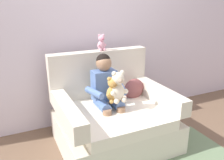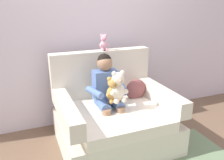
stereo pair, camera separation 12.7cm
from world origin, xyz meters
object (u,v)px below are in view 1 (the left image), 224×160
Objects in this scene: armchair at (113,118)px; plush_cream at (118,87)px; plush_honey at (113,90)px; seated_child at (106,88)px; plush_pink_on_backrest at (101,43)px; throw_pillow at (134,89)px.

plush_cream is (0.00, -0.12, 0.41)m from armchair.
plush_honey is (-0.05, -0.10, 0.38)m from armchair.
seated_child reaches higher than plush_honey.
seated_child is 4.26× the size of plush_pink_on_backrest.
seated_child reaches higher than throw_pillow.
plush_honey is at bearing -85.69° from seated_child.
throw_pillow is (0.35, 0.26, -0.17)m from plush_cream.
plush_cream is (0.06, -0.16, 0.05)m from seated_child.
plush_cream reaches higher than plush_honey.
seated_child is 2.44× the size of plush_cream.
armchair is at bearing -89.53° from plush_pink_on_backrest.
armchair is 0.40m from plush_honey.
plush_honey is at bearing -116.64° from armchair.
plush_honey is at bearing -94.31° from plush_pink_on_backrest.
armchair reaches higher than throw_pillow.
plush_cream is 1.74× the size of plush_pink_on_backrest.
plush_cream is 1.21× the size of plush_honey.
seated_child is 0.18m from plush_cream.
plush_honey is 0.64m from plush_pink_on_backrest.
plush_pink_on_backrest is at bearing 84.95° from armchair.
throw_pillow is (0.32, -0.24, -0.55)m from plush_pink_on_backrest.
plush_pink_on_backrest is (0.03, 0.50, 0.38)m from plush_cream.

